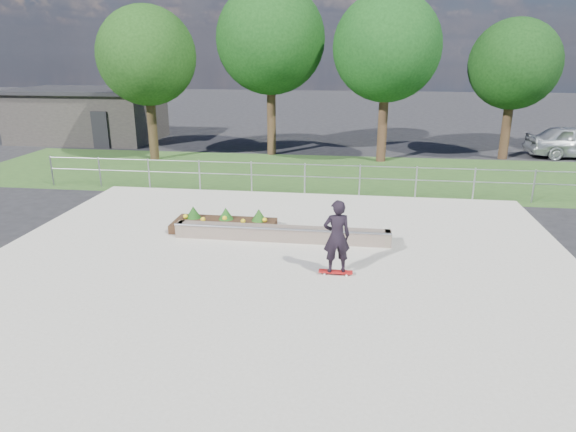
% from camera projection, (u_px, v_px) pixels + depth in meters
% --- Properties ---
extents(ground, '(120.00, 120.00, 0.00)m').
position_uv_depth(ground, '(271.00, 280.00, 11.96)').
color(ground, black).
rests_on(ground, ground).
extents(grass_verge, '(30.00, 8.00, 0.02)m').
position_uv_depth(grass_verge, '(313.00, 173.00, 22.33)').
color(grass_verge, '#28481D').
rests_on(grass_verge, ground).
extents(concrete_slab, '(15.00, 15.00, 0.06)m').
position_uv_depth(concrete_slab, '(271.00, 279.00, 11.95)').
color(concrete_slab, '#B0AB9C').
rests_on(concrete_slab, ground).
extents(fence, '(20.06, 0.06, 1.20)m').
position_uv_depth(fence, '(305.00, 175.00, 18.80)').
color(fence, gray).
rests_on(fence, ground).
extents(building, '(8.40, 5.40, 3.00)m').
position_uv_depth(building, '(88.00, 114.00, 30.28)').
color(building, '#292624').
rests_on(building, ground).
extents(tree_far_left, '(4.55, 4.55, 7.15)m').
position_uv_depth(tree_far_left, '(147.00, 56.00, 23.76)').
color(tree_far_left, black).
rests_on(tree_far_left, ground).
extents(tree_mid_left, '(5.25, 5.25, 8.25)m').
position_uv_depth(tree_mid_left, '(271.00, 40.00, 24.71)').
color(tree_mid_left, '#342214').
rests_on(tree_mid_left, ground).
extents(tree_mid_right, '(4.90, 4.90, 7.70)m').
position_uv_depth(tree_mid_right, '(387.00, 48.00, 23.17)').
color(tree_mid_right, '#352115').
rests_on(tree_mid_right, ground).
extents(tree_far_right, '(4.20, 4.20, 6.60)m').
position_uv_depth(tree_far_right, '(514.00, 65.00, 24.03)').
color(tree_far_right, '#301F13').
rests_on(tree_far_right, ground).
extents(grind_ledge, '(6.00, 0.44, 0.43)m').
position_uv_depth(grind_ledge, '(281.00, 234.00, 14.22)').
color(grind_ledge, brown).
rests_on(grind_ledge, concrete_slab).
extents(planter_bed, '(3.00, 1.20, 0.61)m').
position_uv_depth(planter_bed, '(224.00, 223.00, 15.12)').
color(planter_bed, black).
rests_on(planter_bed, concrete_slab).
extents(skateboarder, '(0.80, 0.55, 1.83)m').
position_uv_depth(skateboarder, '(337.00, 237.00, 11.82)').
color(skateboarder, silver).
rests_on(skateboarder, concrete_slab).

